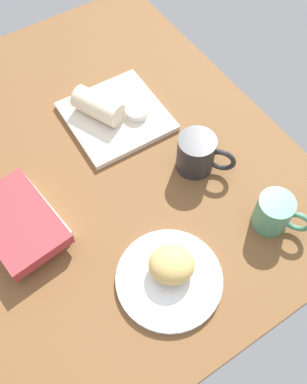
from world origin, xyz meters
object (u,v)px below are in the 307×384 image
at_px(book_stack, 19,222).
at_px(second_mug, 198,154).
at_px(scone_pastry, 172,265).
at_px(coffee_mug, 275,213).
at_px(breakfast_wrap, 98,106).
at_px(round_plate, 169,279).
at_px(square_plate, 116,116).
at_px(sauce_cup, 137,111).

bearing_deg(book_stack, second_mug, 80.05).
distance_m(scone_pastry, coffee_mug, 0.26).
bearing_deg(breakfast_wrap, second_mug, 90.84).
height_order(round_plate, scone_pastry, scone_pastry).
distance_m(square_plate, book_stack, 0.38).
bearing_deg(breakfast_wrap, square_plate, 122.33).
distance_m(book_stack, coffee_mug, 0.56).
xyz_separation_m(round_plate, coffee_mug, (0.01, 0.27, 0.04)).
bearing_deg(second_mug, square_plate, -160.09).
xyz_separation_m(book_stack, coffee_mug, (0.29, 0.47, 0.01)).
height_order(scone_pastry, sauce_cup, scone_pastry).
distance_m(round_plate, breakfast_wrap, 0.48).
bearing_deg(coffee_mug, breakfast_wrap, -160.40).
bearing_deg(coffee_mug, book_stack, -121.71).
distance_m(round_plate, second_mug, 0.30).
bearing_deg(scone_pastry, second_mug, 133.04).
bearing_deg(scone_pastry, book_stack, -140.63).
height_order(sauce_cup, coffee_mug, coffee_mug).
distance_m(scone_pastry, book_stack, 0.34).
bearing_deg(coffee_mug, scone_pastry, -95.76).
distance_m(sauce_cup, second_mug, 0.21).
bearing_deg(breakfast_wrap, sauce_cup, 122.33).
bearing_deg(sauce_cup, second_mug, 11.05).
bearing_deg(second_mug, scone_pastry, -46.96).
distance_m(book_stack, second_mug, 0.43).
bearing_deg(scone_pastry, square_plate, 164.33).
height_order(square_plate, sauce_cup, sauce_cup).
relative_size(scone_pastry, sauce_cup, 1.61).
distance_m(scone_pastry, sauce_cup, 0.43).
bearing_deg(round_plate, second_mug, 133.06).
relative_size(round_plate, second_mug, 1.79).
height_order(scone_pastry, breakfast_wrap, breakfast_wrap).
height_order(breakfast_wrap, book_stack, breakfast_wrap).
relative_size(square_plate, second_mug, 1.94).
bearing_deg(book_stack, breakfast_wrap, 121.53).
relative_size(scone_pastry, second_mug, 0.76).
height_order(round_plate, second_mug, second_mug).
xyz_separation_m(square_plate, sauce_cup, (0.03, 0.05, 0.02)).
height_order(book_stack, second_mug, second_mug).
xyz_separation_m(round_plate, sauce_cup, (-0.41, 0.18, 0.02)).
xyz_separation_m(sauce_cup, coffee_mug, (0.42, 0.09, 0.02)).
bearing_deg(sauce_cup, book_stack, -71.05).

